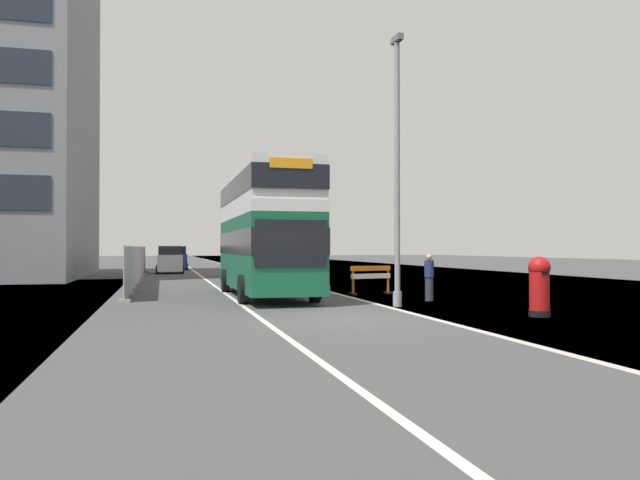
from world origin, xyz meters
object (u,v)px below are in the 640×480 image
object	(u,v)px
roadworks_barrier	(371,276)
lamppost_foreground	(397,178)
red_pillar_postbox	(539,284)
car_oncoming_near	(239,261)
double_decker_bus	(265,230)
car_receding_far	(176,259)
pedestrian_at_kerb	(429,277)
car_receding_mid	(170,260)

from	to	relation	value
roadworks_barrier	lamppost_foreground	bearing A→B (deg)	-99.86
lamppost_foreground	red_pillar_postbox	world-z (taller)	lamppost_foreground
car_oncoming_near	lamppost_foreground	bearing A→B (deg)	-83.89
red_pillar_postbox	car_oncoming_near	world-z (taller)	car_oncoming_near
double_decker_bus	lamppost_foreground	bearing A→B (deg)	-57.20
lamppost_foreground	red_pillar_postbox	bearing A→B (deg)	-53.49
roadworks_barrier	car_receding_far	xyz separation A→B (m)	(-7.20, 31.78, 0.22)
lamppost_foreground	pedestrian_at_kerb	xyz separation A→B (m)	(1.91, 1.76, -3.34)
car_receding_mid	pedestrian_at_kerb	distance (m)	29.02
double_decker_bus	car_receding_far	xyz separation A→B (m)	(-2.79, 31.71, -1.65)
lamppost_foreground	car_receding_mid	xyz separation A→B (m)	(-6.86, 29.42, -3.22)
car_receding_far	pedestrian_at_kerb	xyz separation A→B (m)	(8.19, -35.35, -0.13)
car_oncoming_near	pedestrian_at_kerb	world-z (taller)	car_oncoming_near
double_decker_bus	car_receding_mid	xyz separation A→B (m)	(-3.38, 24.02, -1.65)
double_decker_bus	car_receding_far	size ratio (longest dim) A/B	2.28
roadworks_barrier	car_receding_far	bearing A→B (deg)	102.77
lamppost_foreground	roadworks_barrier	distance (m)	6.41
red_pillar_postbox	pedestrian_at_kerb	bearing A→B (deg)	98.73
double_decker_bus	car_receding_mid	bearing A→B (deg)	98.02
roadworks_barrier	pedestrian_at_kerb	size ratio (longest dim) A/B	1.11
car_oncoming_near	car_receding_far	distance (m)	15.11
red_pillar_postbox	car_receding_mid	size ratio (longest dim) A/B	0.41
lamppost_foreground	car_receding_far	size ratio (longest dim) A/B	1.96
double_decker_bus	car_oncoming_near	size ratio (longest dim) A/B	2.70
roadworks_barrier	car_receding_far	world-z (taller)	car_receding_far
double_decker_bus	car_oncoming_near	xyz separation A→B (m)	(1.07, 17.10, -1.60)
car_receding_mid	pedestrian_at_kerb	size ratio (longest dim) A/B	2.40
lamppost_foreground	pedestrian_at_kerb	distance (m)	4.23
double_decker_bus	roadworks_barrier	xyz separation A→B (m)	(4.41, -0.07, -1.87)
roadworks_barrier	car_receding_far	size ratio (longest dim) A/B	0.42
double_decker_bus	car_oncoming_near	distance (m)	17.21
red_pillar_postbox	car_oncoming_near	xyz separation A→B (m)	(-5.16, 26.23, 0.10)
double_decker_bus	car_oncoming_near	bearing A→B (deg)	86.41
car_oncoming_near	car_receding_far	size ratio (longest dim) A/B	0.85
car_receding_mid	lamppost_foreground	bearing A→B (deg)	-76.87
red_pillar_postbox	pedestrian_at_kerb	world-z (taller)	pedestrian_at_kerb
double_decker_bus	red_pillar_postbox	bearing A→B (deg)	-55.65
car_receding_mid	car_receding_far	bearing A→B (deg)	85.61
double_decker_bus	red_pillar_postbox	xyz separation A→B (m)	(6.24, -9.13, -1.70)
car_oncoming_near	pedestrian_at_kerb	size ratio (longest dim) A/B	2.26
car_receding_far	pedestrian_at_kerb	size ratio (longest dim) A/B	2.67
car_oncoming_near	pedestrian_at_kerb	xyz separation A→B (m)	(4.32, -20.75, -0.17)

